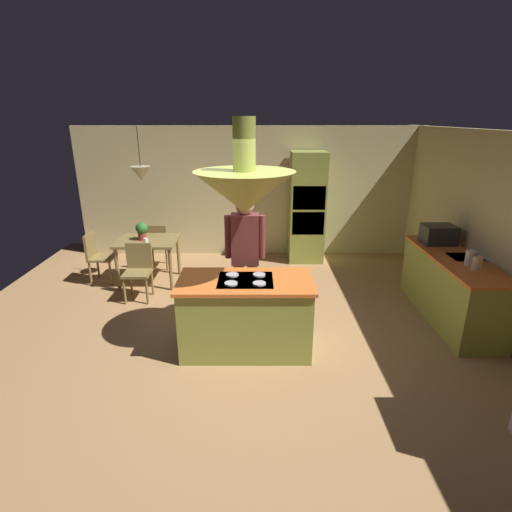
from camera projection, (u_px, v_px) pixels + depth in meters
name	position (u px, v px, depth m)	size (l,w,h in m)	color
ground	(248.00, 339.00, 5.12)	(8.16, 8.16, 0.00)	#AD7F51
wall_back	(252.00, 192.00, 7.94)	(6.80, 0.10, 2.55)	beige
wall_right	(503.00, 236.00, 5.05)	(0.10, 7.20, 2.55)	beige
kitchen_island	(247.00, 315.00, 4.77)	(1.59, 0.81, 0.94)	#939E42
counter_run_right	(453.00, 288.00, 5.51)	(0.73, 2.06, 0.92)	#939E42
oven_tower	(309.00, 208.00, 7.63)	(0.66, 0.62, 2.11)	#939E42
dining_table	(150.00, 246.00, 6.70)	(0.99, 0.82, 0.76)	olive
person_at_island	(247.00, 253.00, 5.22)	(0.53, 0.24, 1.76)	tan
range_hood	(246.00, 190.00, 4.27)	(1.10, 1.10, 1.00)	#939E42
pendant_light_over_table	(143.00, 173.00, 6.30)	(0.32, 0.32, 0.82)	beige
chair_facing_island	(140.00, 267.00, 6.15)	(0.40, 0.40, 0.87)	olive
chair_by_back_wall	(159.00, 243.00, 7.34)	(0.40, 0.40, 0.87)	olive
chair_at_corner	(99.00, 254.00, 6.75)	(0.40, 0.40, 0.87)	olive
potted_plant_on_table	(144.00, 230.00, 6.61)	(0.20, 0.20, 0.30)	#99382D
cup_on_table	(148.00, 241.00, 6.45)	(0.07, 0.07, 0.09)	white
canister_flour	(480.00, 264.00, 4.86)	(0.12, 0.12, 0.18)	#E0B78C
canister_sugar	(472.00, 258.00, 5.02)	(0.11, 0.11, 0.21)	silver
microwave_on_counter	(441.00, 235.00, 5.89)	(0.46, 0.36, 0.28)	#232326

